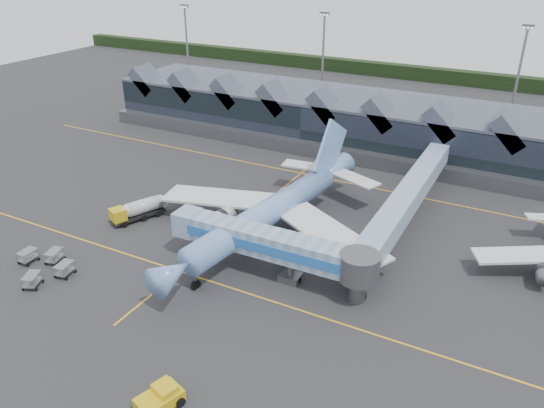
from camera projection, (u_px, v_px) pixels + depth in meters
The scene contains 10 objects.
ground at pixel (215, 243), 73.58m from camera, with size 260.00×260.00×0.00m, color #27282A.
taxi_stripes at pixel (251, 214), 81.48m from camera, with size 120.00×60.00×0.01m.
tree_line_far at pixel (417, 73), 159.67m from camera, with size 260.00×4.00×4.00m, color black.
terminal at pixel (319, 115), 110.98m from camera, with size 90.00×22.25×12.52m.
light_masts at pixel (467, 78), 108.85m from camera, with size 132.40×42.56×22.45m.
main_airliner at pixel (272, 210), 73.64m from camera, with size 36.79×42.67×13.71m.
jet_bridge at pixel (282, 248), 63.92m from camera, with size 27.27×4.70×6.30m.
fuel_truck at pixel (139, 209), 79.34m from camera, with size 5.29×8.57×2.95m.
pushback_tug at pixel (160, 398), 47.40m from camera, with size 3.89×5.01×2.02m.
baggage_carts at pixel (45, 265), 66.93m from camera, with size 8.35×7.94×1.68m.
Camera 1 is at (36.80, -52.33, 37.58)m, focal length 35.00 mm.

